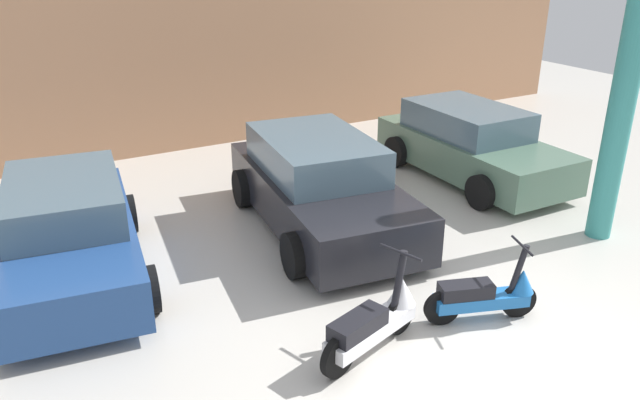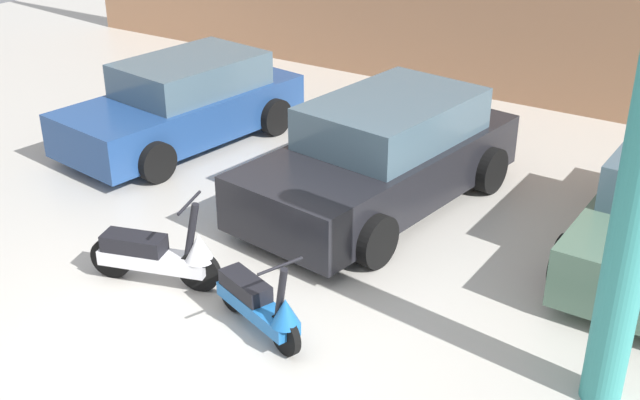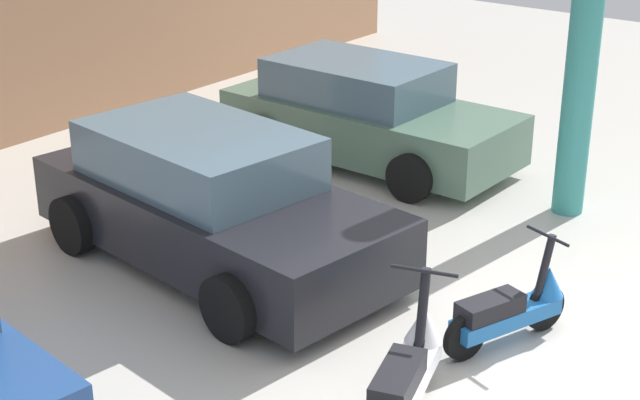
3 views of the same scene
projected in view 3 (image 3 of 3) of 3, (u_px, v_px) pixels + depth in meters
ground_plane at (537, 382)px, 7.97m from camera, size 28.00×28.00×0.00m
scooter_front_left at (408, 370)px, 7.46m from camera, size 1.45×0.71×1.04m
scooter_front_right at (512, 308)px, 8.44m from camera, size 1.29×0.67×0.94m
car_rear_center at (211, 202)px, 9.80m from camera, size 2.37×4.25×1.38m
car_rear_right at (366, 114)px, 12.64m from camera, size 1.91×3.85×1.30m
support_column_side at (584, 42)px, 10.53m from camera, size 0.35×0.35×3.95m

